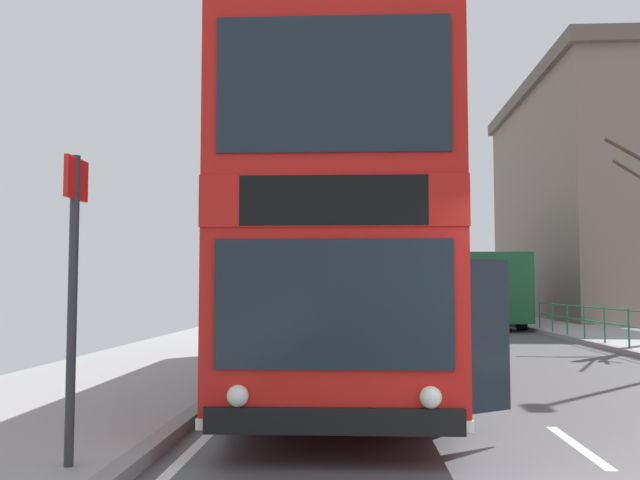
% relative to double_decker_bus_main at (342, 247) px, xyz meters
% --- Properties ---
extents(double_decker_bus_main, '(3.26, 11.25, 4.45)m').
position_rel_double_decker_bus_main_xyz_m(double_decker_bus_main, '(0.00, 0.00, 0.00)').
color(double_decker_bus_main, red).
rests_on(double_decker_bus_main, ground).
extents(background_bus_far_lane, '(2.80, 10.39, 2.95)m').
position_rel_double_decker_bus_main_xyz_m(background_bus_far_lane, '(5.34, 19.09, -0.71)').
color(background_bus_far_lane, '#19512D').
rests_on(background_bus_far_lane, ground).
extents(bus_stop_sign_near, '(0.08, 0.44, 2.65)m').
position_rel_double_decker_bus_main_xyz_m(bus_stop_sign_near, '(-2.17, -6.00, -0.56)').
color(bus_stop_sign_near, '#2D2D33').
rests_on(bus_stop_sign_near, ground).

